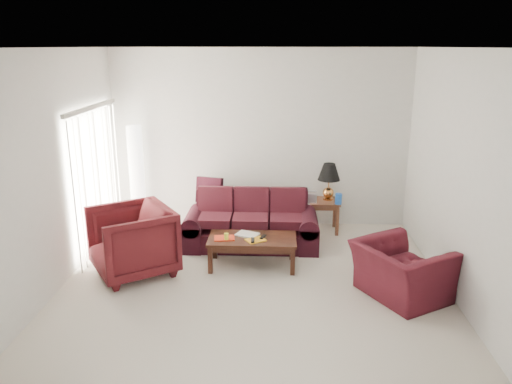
% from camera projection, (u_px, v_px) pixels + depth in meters
% --- Properties ---
extents(floor, '(5.00, 5.00, 0.00)m').
position_uv_depth(floor, '(253.00, 288.00, 6.47)').
color(floor, beige).
rests_on(floor, ground).
extents(blinds, '(0.10, 2.00, 2.16)m').
position_uv_depth(blinds, '(97.00, 180.00, 7.51)').
color(blinds, silver).
rests_on(blinds, ground).
extents(sofa, '(2.11, 1.01, 0.84)m').
position_uv_depth(sofa, '(251.00, 220.00, 7.71)').
color(sofa, black).
rests_on(sofa, ground).
extents(throw_pillow, '(0.48, 0.32, 0.45)m').
position_uv_depth(throw_pillow, '(209.00, 190.00, 8.35)').
color(throw_pillow, black).
rests_on(throw_pillow, sofa).
extents(end_table, '(0.54, 0.54, 0.54)m').
position_uv_depth(end_table, '(324.00, 216.00, 8.39)').
color(end_table, '#57251D').
rests_on(end_table, ground).
extents(table_lamp, '(0.46, 0.46, 0.62)m').
position_uv_depth(table_lamp, '(329.00, 182.00, 8.27)').
color(table_lamp, '#B27037').
rests_on(table_lamp, end_table).
extents(clock, '(0.16, 0.06, 0.15)m').
position_uv_depth(clock, '(312.00, 198.00, 8.18)').
color(clock, silver).
rests_on(clock, end_table).
extents(blue_canister, '(0.14, 0.14, 0.18)m').
position_uv_depth(blue_canister, '(338.00, 199.00, 8.10)').
color(blue_canister, '#1A52AD').
rests_on(blue_canister, end_table).
extents(picture_frame, '(0.15, 0.18, 0.06)m').
position_uv_depth(picture_frame, '(312.00, 191.00, 8.53)').
color(picture_frame, silver).
rests_on(picture_frame, end_table).
extents(floor_lamp, '(0.37, 0.37, 1.79)m').
position_uv_depth(floor_lamp, '(137.00, 177.00, 8.41)').
color(floor_lamp, white).
rests_on(floor_lamp, ground).
extents(armchair_left, '(1.42, 1.41, 0.94)m').
position_uv_depth(armchair_left, '(132.00, 241.00, 6.77)').
color(armchair_left, '#430F13').
rests_on(armchair_left, ground).
extents(armchair_right, '(1.32, 1.36, 0.68)m').
position_uv_depth(armchair_right, '(401.00, 271.00, 6.17)').
color(armchair_right, '#3F0E17').
rests_on(armchair_right, ground).
extents(coffee_table, '(1.31, 0.80, 0.43)m').
position_uv_depth(coffee_table, '(252.00, 252.00, 7.05)').
color(coffee_table, black).
rests_on(coffee_table, ground).
extents(magazine_red, '(0.31, 0.25, 0.02)m').
position_uv_depth(magazine_red, '(224.00, 238.00, 6.96)').
color(magazine_red, red).
rests_on(magazine_red, coffee_table).
extents(magazine_white, '(0.37, 0.33, 0.02)m').
position_uv_depth(magazine_white, '(247.00, 234.00, 7.10)').
color(magazine_white, silver).
rests_on(magazine_white, coffee_table).
extents(magazine_orange, '(0.32, 0.30, 0.01)m').
position_uv_depth(magazine_orange, '(256.00, 240.00, 6.89)').
color(magazine_orange, orange).
rests_on(magazine_orange, coffee_table).
extents(remote_a, '(0.05, 0.16, 0.02)m').
position_uv_depth(remote_a, '(253.00, 240.00, 6.83)').
color(remote_a, black).
rests_on(remote_a, coffee_table).
extents(remote_b, '(0.09, 0.16, 0.02)m').
position_uv_depth(remote_b, '(263.00, 237.00, 6.96)').
color(remote_b, black).
rests_on(remote_b, coffee_table).
extents(yellow_glass, '(0.06, 0.06, 0.11)m').
position_uv_depth(yellow_glass, '(226.00, 237.00, 6.88)').
color(yellow_glass, yellow).
rests_on(yellow_glass, coffee_table).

